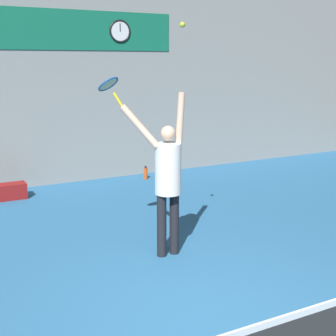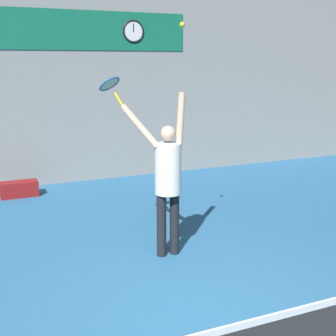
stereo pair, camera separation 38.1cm
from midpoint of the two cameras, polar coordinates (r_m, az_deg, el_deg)
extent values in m
plane|color=teal|center=(4.90, 4.08, -19.14)|extent=(18.00, 18.00, 0.00)
cube|color=gray|center=(10.19, -15.36, 11.89)|extent=(18.00, 0.10, 5.00)
cube|color=#146B4C|center=(10.15, -15.53, 16.01)|extent=(5.49, 0.02, 0.81)
cylinder|color=white|center=(10.58, -6.94, 16.22)|extent=(0.44, 0.02, 0.44)
torus|color=black|center=(10.58, -6.94, 16.22)|extent=(0.49, 0.04, 0.49)
cube|color=black|center=(10.57, -6.93, 16.65)|extent=(0.02, 0.01, 0.18)
cube|color=white|center=(3.54, 15.99, -15.74)|extent=(7.89, 0.02, 0.05)
cylinder|color=black|center=(6.35, -2.51, -7.04)|extent=(0.13, 0.13, 0.87)
cylinder|color=black|center=(6.43, -0.95, -6.77)|extent=(0.13, 0.13, 0.87)
cylinder|color=white|center=(6.17, -1.77, -0.10)|extent=(0.35, 0.35, 0.68)
sphere|color=beige|center=(6.08, -1.80, 4.27)|extent=(0.19, 0.19, 0.19)
cylinder|color=beige|center=(6.12, -0.30, 6.02)|extent=(0.16, 0.15, 0.69)
cylinder|color=beige|center=(6.06, -5.27, 5.06)|extent=(0.46, 0.40, 0.57)
cylinder|color=yellow|center=(6.13, -7.91, 8.26)|extent=(0.11, 0.14, 0.18)
torus|color=#1E51A5|center=(6.21, -9.07, 10.05)|extent=(0.39, 0.38, 0.20)
cylinder|color=beige|center=(6.21, -9.07, 10.05)|extent=(0.33, 0.31, 0.16)
sphere|color=#CCDB2D|center=(6.00, -0.13, 17.07)|extent=(0.07, 0.07, 0.07)
cylinder|color=#D84C19|center=(10.54, -3.78, -0.69)|extent=(0.08, 0.08, 0.26)
cylinder|color=black|center=(10.51, -3.79, 0.11)|extent=(0.05, 0.05, 0.04)
cube|color=maroon|center=(9.57, -20.13, -2.74)|extent=(0.72, 0.32, 0.30)
camera|label=1|loc=(0.19, -91.77, -0.40)|focal=50.00mm
camera|label=2|loc=(0.19, 88.23, 0.40)|focal=50.00mm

